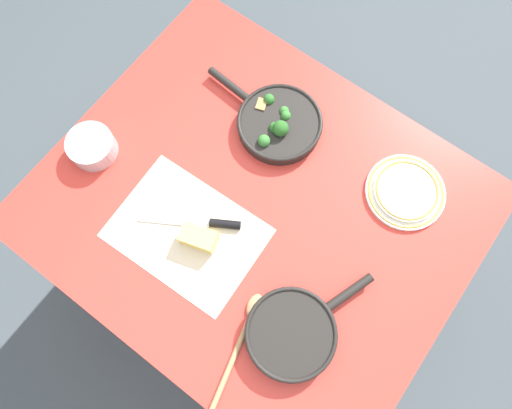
# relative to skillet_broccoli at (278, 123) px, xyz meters

# --- Properties ---
(ground_plane) EXTENTS (14.00, 14.00, 0.00)m
(ground_plane) POSITION_rel_skillet_broccoli_xyz_m (0.10, -0.24, -0.79)
(ground_plane) COLOR #424C51
(dining_table_red) EXTENTS (1.16, 0.98, 0.76)m
(dining_table_red) POSITION_rel_skillet_broccoli_xyz_m (0.10, -0.24, -0.11)
(dining_table_red) COLOR red
(dining_table_red) RESTS_ON ground_plane
(skillet_broccoli) EXTENTS (0.40, 0.25, 0.08)m
(skillet_broccoli) POSITION_rel_skillet_broccoli_xyz_m (0.00, 0.00, 0.00)
(skillet_broccoli) COLOR black
(skillet_broccoli) RESTS_ON dining_table_red
(skillet_eggs) EXTENTS (0.23, 0.36, 0.05)m
(skillet_eggs) POSITION_rel_skillet_broccoli_xyz_m (0.37, -0.46, 0.00)
(skillet_eggs) COLOR black
(skillet_eggs) RESTS_ON dining_table_red
(wooden_spoon) EXTENTS (0.12, 0.40, 0.02)m
(wooden_spoon) POSITION_rel_skillet_broccoli_xyz_m (0.28, -0.58, -0.02)
(wooden_spoon) COLOR tan
(wooden_spoon) RESTS_ON dining_table_red
(parchment_sheet) EXTENTS (0.41, 0.30, 0.00)m
(parchment_sheet) POSITION_rel_skillet_broccoli_xyz_m (-0.01, -0.41, -0.02)
(parchment_sheet) COLOR beige
(parchment_sheet) RESTS_ON dining_table_red
(grater_knife) EXTENTS (0.26, 0.17, 0.02)m
(grater_knife) POSITION_rel_skillet_broccoli_xyz_m (0.01, -0.36, -0.02)
(grater_knife) COLOR silver
(grater_knife) RESTS_ON dining_table_red
(cheese_block) EXTENTS (0.11, 0.08, 0.05)m
(cheese_block) POSITION_rel_skillet_broccoli_xyz_m (0.03, -0.40, 0.00)
(cheese_block) COLOR #EACC66
(cheese_block) RESTS_ON dining_table_red
(dinner_plate_stack) EXTENTS (0.22, 0.22, 0.03)m
(dinner_plate_stack) POSITION_rel_skillet_broccoli_xyz_m (0.41, 0.04, -0.01)
(dinner_plate_stack) COLOR silver
(dinner_plate_stack) RESTS_ON dining_table_red
(prep_bowl_steel) EXTENTS (0.13, 0.13, 0.06)m
(prep_bowl_steel) POSITION_rel_skillet_broccoli_xyz_m (-0.38, -0.38, 0.00)
(prep_bowl_steel) COLOR #B7B7BC
(prep_bowl_steel) RESTS_ON dining_table_red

